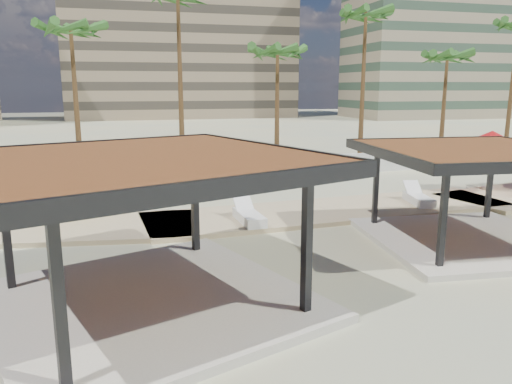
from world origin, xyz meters
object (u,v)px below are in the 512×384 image
lounger_a (249,216)px  pavilion_central (471,186)px  pavilion_west (147,218)px  umbrella_c (492,139)px  lounger_c (418,199)px

lounger_a → pavilion_central: bearing=-123.5°
lounger_a → pavilion_west: bearing=144.2°
pavilion_central → umbrella_c: 9.45m
pavilion_west → umbrella_c: bearing=8.3°
umbrella_c → lounger_a: (-13.20, -2.87, -2.34)m
pavilion_west → umbrella_c: pavilion_west is taller
pavilion_west → lounger_c: size_ratio=4.07×
pavilion_west → umbrella_c: size_ratio=2.34×
lounger_a → lounger_c: lounger_a is taller
umbrella_c → lounger_c: bearing=-160.6°
pavilion_central → lounger_a: size_ratio=3.07×
pavilion_west → lounger_a: size_ratio=4.08×
pavilion_west → lounger_a: pavilion_west is taller
pavilion_central → umbrella_c: pavilion_central is taller
lounger_a → lounger_c: size_ratio=1.00×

